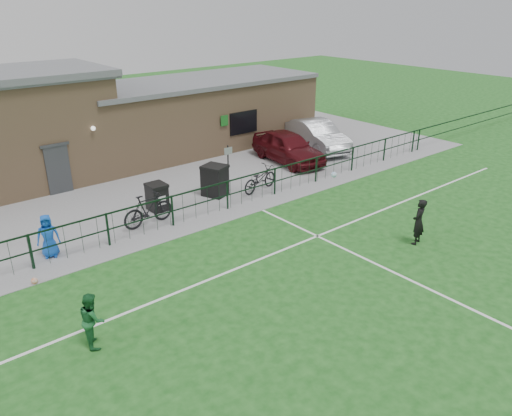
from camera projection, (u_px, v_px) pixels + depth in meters
ground at (372, 307)px, 13.67m from camera, size 90.00×90.00×0.00m
paving_strip at (141, 178)px, 23.27m from camera, size 34.00×13.00×0.02m
pitch_line_touch at (210, 217)px, 19.22m from camera, size 28.00×0.10×0.01m
pitch_line_mid at (275, 253)px, 16.52m from camera, size 28.00×0.10×0.01m
pitch_line_perp at (414, 282)px, 14.84m from camera, size 0.10×16.00×0.01m
perimeter_fence at (206, 201)px, 19.13m from camera, size 28.00×0.10×1.20m
wheelie_bin_left at (157, 198)px, 19.65m from camera, size 0.67×0.76×1.01m
wheelie_bin_right at (215, 181)px, 21.05m from camera, size 1.10×1.16×1.24m
sign_post at (228, 168)px, 21.53m from camera, size 0.06×0.06×2.00m
car_maroon at (288, 147)px, 25.30m from camera, size 2.36×4.78×1.57m
car_silver at (317, 135)px, 27.41m from camera, size 2.79×5.04×1.58m
bicycle_d at (148, 209)px, 18.30m from camera, size 2.07×0.70×1.22m
bicycle_e at (260, 179)px, 21.60m from camera, size 2.14×1.10×1.07m
spectator_child at (48, 236)px, 16.02m from camera, size 0.83×0.69×1.46m
goalkeeper_kick at (416, 220)px, 16.91m from camera, size 1.25×3.57×1.93m
outfield_player at (92, 319)px, 11.95m from camera, size 0.68×0.79×1.42m
ball_ground at (34, 281)px, 14.72m from camera, size 0.20×0.20×0.20m
clubhouse at (91, 123)px, 24.02m from camera, size 24.25×5.40×4.96m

